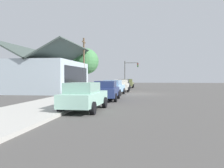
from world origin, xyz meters
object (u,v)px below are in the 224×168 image
at_px(car_seafoam, 84,96).
at_px(shade_tree, 86,61).
at_px(car_skyblue, 113,87).
at_px(car_ivory, 122,85).
at_px(car_navy, 106,90).
at_px(fire_hydrant_red, 114,87).
at_px(car_charcoal, 124,84).
at_px(car_olive, 128,83).
at_px(traffic_light_main, 130,69).
at_px(utility_pole_wooden, 84,63).

xyz_separation_m(car_seafoam, shade_tree, (24.92, 6.09, 3.63)).
distance_m(car_skyblue, car_ivory, 6.22).
xyz_separation_m(car_seafoam, car_navy, (6.45, -0.23, 0.00)).
height_order(car_seafoam, car_ivory, same).
distance_m(car_navy, car_skyblue, 6.26).
xyz_separation_m(car_skyblue, shade_tree, (12.22, 6.07, 3.63)).
bearing_deg(car_skyblue, car_navy, -174.62).
distance_m(car_ivory, fire_hydrant_red, 4.29).
height_order(car_seafoam, car_charcoal, same).
relative_size(car_skyblue, car_olive, 1.02).
bearing_deg(traffic_light_main, shade_tree, 149.39).
bearing_deg(utility_pole_wooden, car_olive, -28.10).
distance_m(car_ivory, car_charcoal, 6.47).
height_order(car_seafoam, car_olive, same).
height_order(car_olive, traffic_light_main, traffic_light_main).
distance_m(car_seafoam, car_olive, 31.18).
distance_m(shade_tree, traffic_light_main, 12.63).
bearing_deg(shade_tree, car_ivory, -133.44).
bearing_deg(car_ivory, fire_hydrant_red, 20.08).
bearing_deg(fire_hydrant_red, shade_tree, 66.88).
bearing_deg(traffic_light_main, fire_hydrant_red, 172.65).
xyz_separation_m(car_seafoam, car_skyblue, (12.71, 0.01, 0.00)).
bearing_deg(car_seafoam, fire_hydrant_red, 5.65).
xyz_separation_m(traffic_light_main, utility_pole_wooden, (-14.98, 5.66, 0.44)).
bearing_deg(car_charcoal, car_skyblue, 178.31).
xyz_separation_m(car_charcoal, shade_tree, (-0.47, 6.08, 3.63)).
relative_size(car_seafoam, car_charcoal, 1.04).
bearing_deg(car_skyblue, fire_hydrant_red, 10.58).
bearing_deg(car_navy, car_seafoam, 176.39).
relative_size(car_ivory, car_olive, 1.01).
bearing_deg(car_navy, utility_pole_wooden, 19.63).
bearing_deg(car_seafoam, car_ivory, 1.56).
height_order(car_charcoal, traffic_light_main, traffic_light_main).
bearing_deg(car_skyblue, utility_pole_wooden, 36.57).
relative_size(car_charcoal, traffic_light_main, 0.86).
relative_size(car_navy, car_skyblue, 0.98).
relative_size(car_seafoam, traffic_light_main, 0.89).
height_order(shade_tree, fire_hydrant_red, shade_tree).
bearing_deg(car_ivory, car_charcoal, 0.55).
distance_m(car_seafoam, fire_hydrant_red, 22.94).
relative_size(car_ivory, traffic_light_main, 0.92).
relative_size(car_skyblue, shade_tree, 0.74).
xyz_separation_m(car_skyblue, traffic_light_main, (23.05, -0.34, 2.68)).
distance_m(car_skyblue, fire_hydrant_red, 10.28).
bearing_deg(car_ivory, car_seafoam, 177.57).
height_order(utility_pole_wooden, fire_hydrant_red, utility_pole_wooden).
height_order(shade_tree, traffic_light_main, shade_tree).
xyz_separation_m(car_navy, car_skyblue, (6.26, 0.24, 0.00)).
relative_size(car_navy, car_charcoal, 1.06).
distance_m(car_skyblue, utility_pole_wooden, 10.16).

